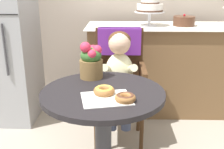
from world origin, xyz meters
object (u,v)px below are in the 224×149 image
object	(u,v)px
seated_child	(119,69)
cafe_table	(103,124)
wicker_chair	(119,67)
donut_front	(104,90)
round_layer_cake	(184,21)
tiered_cake_stand	(150,7)
flower_vase	(91,61)
donut_mid	(125,97)

from	to	relation	value
seated_child	cafe_table	bearing A→B (deg)	-99.68
wicker_chair	donut_front	world-z (taller)	wicker_chair
donut_front	round_layer_cake	xyz separation A→B (m)	(0.73, 1.35, 0.20)
cafe_table	wicker_chair	distance (m)	0.74
wicker_chair	tiered_cake_stand	world-z (taller)	tiered_cake_stand
cafe_table	round_layer_cake	bearing A→B (deg)	60.42
flower_vase	round_layer_cake	world-z (taller)	round_layer_cake
flower_vase	tiered_cake_stand	size ratio (longest dim) A/B	0.81
cafe_table	tiered_cake_stand	world-z (taller)	tiered_cake_stand
donut_front	donut_mid	distance (m)	0.15
cafe_table	seated_child	size ratio (longest dim) A/B	0.99
wicker_chair	donut_front	bearing A→B (deg)	-93.71
cafe_table	round_layer_cake	world-z (taller)	round_layer_cake
donut_mid	donut_front	bearing A→B (deg)	141.62
cafe_table	tiered_cake_stand	xyz separation A→B (m)	(0.39, 1.30, 0.57)
flower_vase	tiered_cake_stand	world-z (taller)	tiered_cake_stand
donut_front	flower_vase	world-z (taller)	flower_vase
tiered_cake_stand	round_layer_cake	xyz separation A→B (m)	(0.34, -0.00, -0.13)
cafe_table	flower_vase	xyz separation A→B (m)	(-0.09, 0.23, 0.33)
seated_child	tiered_cake_stand	xyz separation A→B (m)	(0.30, 0.73, 0.40)
donut_front	flower_vase	distance (m)	0.31
donut_front	flower_vase	bearing A→B (deg)	109.15
round_layer_cake	donut_mid	bearing A→B (deg)	-112.98
cafe_table	donut_front	distance (m)	0.24
wicker_chair	round_layer_cake	bearing A→B (deg)	44.61
tiered_cake_stand	seated_child	bearing A→B (deg)	-112.05
flower_vase	tiered_cake_stand	bearing A→B (deg)	65.73
seated_child	donut_front	distance (m)	0.63
cafe_table	tiered_cake_stand	bearing A→B (deg)	73.15
flower_vase	donut_front	bearing A→B (deg)	-70.85
donut_mid	tiered_cake_stand	xyz separation A→B (m)	(0.27, 1.44, 0.34)
flower_vase	donut_mid	bearing A→B (deg)	-60.28
seated_child	donut_mid	world-z (taller)	seated_child
donut_front	flower_vase	xyz separation A→B (m)	(-0.10, 0.28, 0.09)
cafe_table	tiered_cake_stand	size ratio (longest dim) A/B	2.40
donut_front	round_layer_cake	bearing A→B (deg)	61.69
seated_child	flower_vase	bearing A→B (deg)	-118.86
donut_front	donut_mid	world-z (taller)	donut_front
tiered_cake_stand	cafe_table	bearing A→B (deg)	-106.85
wicker_chair	donut_front	distance (m)	0.78
donut_front	wicker_chair	bearing A→B (deg)	83.66
tiered_cake_stand	wicker_chair	bearing A→B (deg)	-117.22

